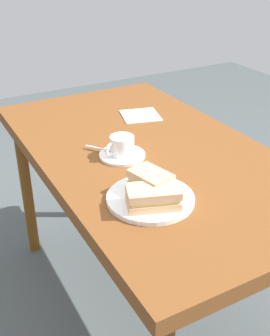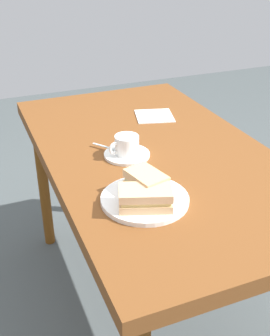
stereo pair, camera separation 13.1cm
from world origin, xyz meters
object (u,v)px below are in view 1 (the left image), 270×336
object	(u,v)px
dining_table	(148,167)
spoon	(102,149)
napkin	(140,115)
sandwich_front	(151,182)
sandwich_plate	(150,198)
coffee_cup	(122,145)
coffee_saucer	(122,155)
sandwich_back	(153,197)

from	to	relation	value
dining_table	spoon	distance (m)	0.18
dining_table	napkin	size ratio (longest dim) A/B	8.95
sandwich_front	sandwich_plate	bearing A→B (deg)	-30.37
sandwich_front	coffee_cup	distance (m)	0.26
sandwich_front	spoon	world-z (taller)	sandwich_front
sandwich_plate	sandwich_front	xyz separation A→B (m)	(-0.02, 0.01, 0.04)
coffee_cup	napkin	world-z (taller)	coffee_cup
dining_table	spoon	xyz separation A→B (m)	(-0.05, -0.15, 0.09)
spoon	napkin	bearing A→B (deg)	129.49
dining_table	sandwich_plate	size ratio (longest dim) A/B	5.37
coffee_cup	spoon	bearing A→B (deg)	-144.86
sandwich_front	coffee_saucer	xyz separation A→B (m)	(-0.26, 0.04, -0.04)
coffee_cup	sandwich_front	bearing A→B (deg)	-8.84
sandwich_front	coffee_cup	world-z (taller)	sandwich_front
coffee_cup	sandwich_back	bearing A→B (deg)	-12.46
sandwich_front	sandwich_back	world-z (taller)	sandwich_front
dining_table	spoon	world-z (taller)	spoon
sandwich_front	dining_table	bearing A→B (deg)	150.65
dining_table	coffee_saucer	bearing A→B (deg)	-85.18
sandwich_plate	spoon	size ratio (longest dim) A/B	2.89
coffee_saucer	napkin	xyz separation A→B (m)	(-0.29, 0.24, -0.00)
napkin	sandwich_front	bearing A→B (deg)	-26.75
dining_table	sandwich_plate	world-z (taller)	sandwich_plate
sandwich_front	sandwich_back	size ratio (longest dim) A/B	0.83
dining_table	coffee_cup	world-z (taller)	coffee_cup
spoon	sandwich_plate	bearing A→B (deg)	-1.80
sandwich_plate	coffee_cup	world-z (taller)	coffee_cup
coffee_saucer	sandwich_plate	bearing A→B (deg)	-11.18
coffee_cup	napkin	size ratio (longest dim) A/B	0.73
dining_table	sandwich_back	distance (m)	0.40
napkin	spoon	bearing A→B (deg)	-50.51
napkin	coffee_saucer	bearing A→B (deg)	-38.88
sandwich_plate	napkin	bearing A→B (deg)	153.10
sandwich_plate	dining_table	bearing A→B (deg)	150.57
napkin	coffee_cup	bearing A→B (deg)	-39.06
coffee_saucer	napkin	size ratio (longest dim) A/B	1.04
sandwich_back	coffee_saucer	bearing A→B (deg)	167.26
sandwich_back	coffee_saucer	world-z (taller)	sandwich_back
coffee_saucer	coffee_cup	distance (m)	0.04
spoon	dining_table	bearing A→B (deg)	71.33
sandwich_front	spoon	size ratio (longest dim) A/B	1.55
coffee_saucer	spoon	size ratio (longest dim) A/B	1.81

